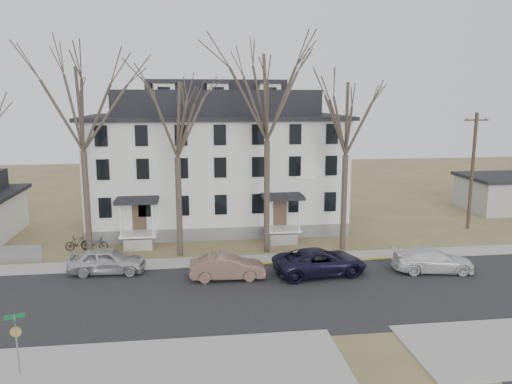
{
  "coord_description": "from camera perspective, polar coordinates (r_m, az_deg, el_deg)",
  "views": [
    {
      "loc": [
        -4.02,
        -23.48,
        10.73
      ],
      "look_at": [
        0.15,
        9.0,
        4.46
      ],
      "focal_mm": 35.0,
      "sensor_mm": 36.0,
      "label": 1
    }
  ],
  "objects": [
    {
      "name": "tree_mid_right",
      "position": [
        34.92,
        10.35,
        8.82
      ],
      "size": [
        7.8,
        7.8,
        12.74
      ],
      "color": "#473B31",
      "rests_on": "ground"
    },
    {
      "name": "near_sidewalk_left",
      "position": [
        21.74,
        -17.88,
        -19.3
      ],
      "size": [
        20.0,
        5.0,
        0.08
      ],
      "primitive_type": "cube",
      "color": "#A09F97",
      "rests_on": "ground"
    },
    {
      "name": "tree_mid_left",
      "position": [
        33.32,
        -9.1,
        8.77
      ],
      "size": [
        7.8,
        7.8,
        12.74
      ],
      "color": "#473B31",
      "rests_on": "ground"
    },
    {
      "name": "car_tan",
      "position": [
        30.05,
        -3.29,
        -8.61
      ],
      "size": [
        4.5,
        1.68,
        1.47
      ],
      "primitive_type": "imported",
      "rotation": [
        0.0,
        0.0,
        1.54
      ],
      "color": "brown",
      "rests_on": "ground"
    },
    {
      "name": "car_silver",
      "position": [
        32.24,
        -16.65,
        -7.59
      ],
      "size": [
        4.72,
        2.08,
        1.58
      ],
      "primitive_type": "imported",
      "rotation": [
        0.0,
        0.0,
        1.52
      ],
      "color": "#BCBCBC",
      "rests_on": "ground"
    },
    {
      "name": "ground",
      "position": [
        26.13,
        2.25,
        -13.41
      ],
      "size": [
        120.0,
        120.0,
        0.0
      ],
      "primitive_type": "plane",
      "color": "olive",
      "rests_on": "ground"
    },
    {
      "name": "yellow_curb",
      "position": [
        33.64,
        8.73,
        -7.89
      ],
      "size": [
        14.0,
        0.25,
        0.06
      ],
      "primitive_type": "cube",
      "color": "gold",
      "rests_on": "ground"
    },
    {
      "name": "tree_far_left",
      "position": [
        34.01,
        -19.43,
        9.59
      ],
      "size": [
        8.4,
        8.4,
        13.72
      ],
      "color": "#473B31",
      "rests_on": "ground"
    },
    {
      "name": "far_sidewalk",
      "position": [
        33.5,
        -0.03,
        -7.84
      ],
      "size": [
        120.0,
        2.0,
        0.08
      ],
      "primitive_type": "cube",
      "color": "#A09F97",
      "rests_on": "ground"
    },
    {
      "name": "distant_building",
      "position": [
        53.61,
        26.89,
        -0.07
      ],
      "size": [
        8.5,
        6.5,
        3.35
      ],
      "color": "#A09F97",
      "rests_on": "ground"
    },
    {
      "name": "bicycle_right",
      "position": [
        37.65,
        -19.7,
        -5.57
      ],
      "size": [
        1.75,
        0.95,
        1.01
      ],
      "primitive_type": "imported",
      "rotation": [
        0.0,
        0.0,
        1.87
      ],
      "color": "black",
      "rests_on": "ground"
    },
    {
      "name": "car_navy",
      "position": [
        30.95,
        7.33,
        -7.98
      ],
      "size": [
        5.96,
        3.29,
        1.58
      ],
      "primitive_type": "imported",
      "rotation": [
        0.0,
        0.0,
        1.69
      ],
      "color": "black",
      "rests_on": "ground"
    },
    {
      "name": "car_white",
      "position": [
        33.1,
        19.55,
        -7.42
      ],
      "size": [
        5.16,
        2.66,
        1.43
      ],
      "primitive_type": "imported",
      "rotation": [
        0.0,
        0.0,
        1.43
      ],
      "color": "silver",
      "rests_on": "ground"
    },
    {
      "name": "utility_pole_far",
      "position": [
        44.11,
        23.49,
        2.35
      ],
      "size": [
        2.0,
        0.28,
        9.5
      ],
      "color": "#3D3023",
      "rests_on": "ground"
    },
    {
      "name": "tree_center",
      "position": [
        33.66,
        1.29,
        11.44
      ],
      "size": [
        9.0,
        9.0,
        14.7
      ],
      "color": "#473B31",
      "rests_on": "ground"
    },
    {
      "name": "boarding_house",
      "position": [
        41.83,
        -4.49,
        3.46
      ],
      "size": [
        20.8,
        12.36,
        12.05
      ],
      "color": "slate",
      "rests_on": "ground"
    },
    {
      "name": "street_sign",
      "position": [
        21.98,
        -25.73,
        -14.54
      ],
      "size": [
        0.73,
        0.73,
        2.56
      ],
      "rotation": [
        0.0,
        0.0,
        0.29
      ],
      "color": "gray",
      "rests_on": "ground"
    },
    {
      "name": "main_road",
      "position": [
        27.94,
        1.56,
        -11.75
      ],
      "size": [
        120.0,
        10.0,
        0.04
      ],
      "primitive_type": "cube",
      "color": "#27272A",
      "rests_on": "ground"
    },
    {
      "name": "bicycle_left",
      "position": [
        37.21,
        -17.95,
        -5.66
      ],
      "size": [
        1.98,
        0.91,
        1.0
      ],
      "primitive_type": "imported",
      "rotation": [
        0.0,
        0.0,
        1.44
      ],
      "color": "black",
      "rests_on": "ground"
    }
  ]
}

